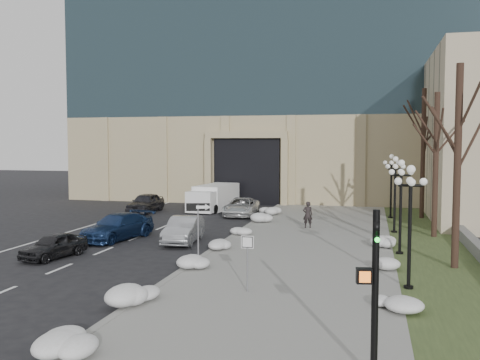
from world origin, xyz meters
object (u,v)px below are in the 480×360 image
(pedestrian, at_px, (308,215))
(one_way_sign, at_px, (202,215))
(car_b, at_px, (184,230))
(lamppost_c, at_px, (395,184))
(car_d, at_px, (241,207))
(car_c, at_px, (117,227))
(lamppost_d, at_px, (391,177))
(car_a, at_px, (54,246))
(lamppost_b, at_px, (401,194))
(keep_sign, at_px, (247,251))
(box_truck, at_px, (214,198))
(traffic_signal, at_px, (373,298))
(lamppost_a, at_px, (410,210))
(car_e, at_px, (146,203))

(pedestrian, xyz_separation_m, one_way_sign, (-3.32, -11.74, 1.44))
(car_b, bearing_deg, lamppost_c, 21.26)
(car_d, bearing_deg, car_c, -114.51)
(car_b, distance_m, lamppost_d, 17.03)
(car_a, distance_m, car_d, 17.64)
(car_a, bearing_deg, lamppost_b, 28.33)
(car_c, bearing_deg, keep_sign, -29.48)
(keep_sign, distance_m, lamppost_d, 22.25)
(lamppost_b, bearing_deg, box_truck, 132.83)
(car_b, xyz_separation_m, traffic_signal, (10.22, -15.57, 1.30))
(box_truck, relative_size, lamppost_d, 1.40)
(one_way_sign, height_order, lamppost_d, lamppost_d)
(car_a, xyz_separation_m, car_c, (0.69, 5.31, 0.13))
(car_b, bearing_deg, car_a, -137.26)
(pedestrian, xyz_separation_m, lamppost_a, (5.35, -13.33, 2.10))
(car_d, distance_m, keep_sign, 21.37)
(car_c, xyz_separation_m, lamppost_d, (15.63, 12.26, 2.33))
(car_e, height_order, lamppost_d, lamppost_d)
(pedestrian, bearing_deg, lamppost_c, 160.52)
(car_b, distance_m, one_way_sign, 6.55)
(car_e, bearing_deg, lamppost_c, -17.29)
(car_c, bearing_deg, traffic_signal, -33.98)
(car_a, relative_size, lamppost_c, 0.75)
(car_c, xyz_separation_m, one_way_sign, (6.96, -5.65, 1.67))
(car_b, height_order, traffic_signal, traffic_signal)
(car_b, relative_size, pedestrian, 2.57)
(pedestrian, distance_m, lamppost_a, 14.52)
(car_d, height_order, lamppost_a, lamppost_a)
(car_d, distance_m, lamppost_d, 11.34)
(one_way_sign, distance_m, lamppost_c, 14.35)
(car_e, xyz_separation_m, lamppost_c, (19.01, -5.87, 2.31))
(lamppost_c, bearing_deg, keep_sign, -111.23)
(box_truck, height_order, keep_sign, keep_sign)
(car_b, relative_size, keep_sign, 2.00)
(car_c, distance_m, lamppost_b, 15.82)
(box_truck, distance_m, keep_sign, 25.14)
(keep_sign, distance_m, lamppost_a, 6.29)
(one_way_sign, height_order, keep_sign, one_way_sign)
(lamppost_a, bearing_deg, keep_sign, -161.59)
(car_e, height_order, lamppost_c, lamppost_c)
(car_c, bearing_deg, lamppost_c, 33.77)
(car_e, bearing_deg, car_d, -0.94)
(pedestrian, xyz_separation_m, keep_sign, (-0.45, -15.26, 0.64))
(car_c, height_order, pedestrian, pedestrian)
(car_e, xyz_separation_m, box_truck, (4.85, 2.90, 0.23))
(car_c, bearing_deg, car_b, 13.26)
(car_e, distance_m, lamppost_c, 20.03)
(lamppost_d, bearing_deg, lamppost_b, -90.00)
(car_c, distance_m, pedestrian, 11.96)
(car_c, relative_size, keep_sign, 2.33)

